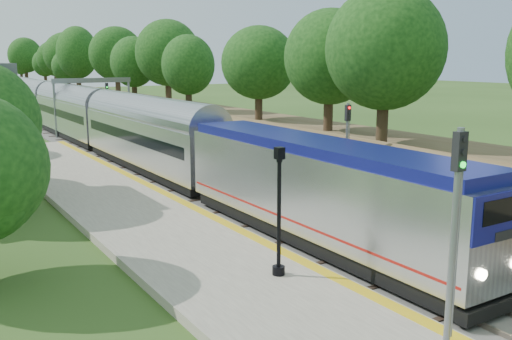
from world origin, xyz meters
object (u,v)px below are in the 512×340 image
signal_gantry (92,91)px  lamppost_far (279,219)px  signal_platform (455,215)px  train (50,109)px  signal_farside (347,142)px

signal_gantry → lamppost_far: signal_gantry is taller
signal_platform → lamppost_far: bearing=98.7°
train → signal_platform: bearing=-92.7°
signal_platform → signal_farside: signal_platform is taller
train → signal_farside: (6.20, -45.78, 1.28)m
train → signal_platform: size_ratio=20.01×
train → signal_platform: signal_platform is taller
signal_gantry → train: size_ratio=0.07×
signal_gantry → signal_farside: size_ratio=1.48×
signal_gantry → signal_farside: signal_gantry is taller
train → signal_farside: signal_farside is taller
signal_gantry → signal_platform: 51.77m
signal_platform → train: bearing=87.3°
train → lamppost_far: lamppost_far is taller
signal_gantry → signal_platform: size_ratio=1.37×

